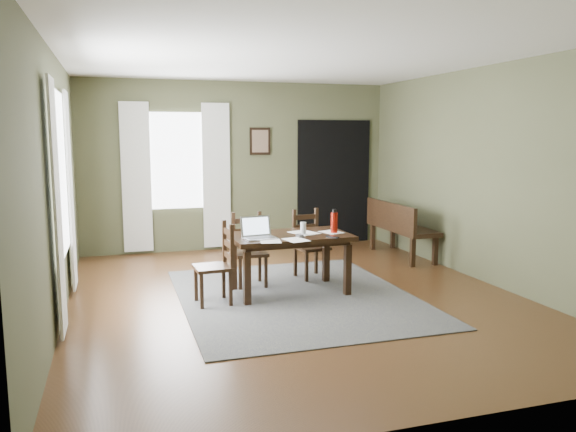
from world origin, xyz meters
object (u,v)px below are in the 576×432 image
object	(u,v)px
water_bottle	(334,222)
laptop	(258,233)
chair_back_right	(310,245)
bench	(398,224)
chair_back_left	(249,250)
chair_end	(217,265)
dining_table	(289,241)

from	to	relation	value
water_bottle	laptop	bearing A→B (deg)	-176.17
chair_back_right	water_bottle	distance (m)	0.79
bench	laptop	size ratio (longest dim) A/B	3.89
chair_back_left	chair_back_right	size ratio (longest dim) A/B	1.01
chair_back_left	chair_back_right	world-z (taller)	chair_back_left
chair_end	chair_back_right	distance (m)	1.57
chair_end	laptop	world-z (taller)	laptop
bench	water_bottle	xyz separation A→B (m)	(-1.63, -1.45, 0.33)
laptop	chair_end	bearing A→B (deg)	178.68
chair_back_right	water_bottle	xyz separation A→B (m)	(0.06, -0.68, 0.40)
chair_back_right	chair_back_left	bearing A→B (deg)	-179.37
bench	water_bottle	distance (m)	2.21
chair_end	bench	bearing A→B (deg)	114.20
bench	water_bottle	world-z (taller)	water_bottle
chair_end	water_bottle	size ratio (longest dim) A/B	3.17
chair_back_right	bench	bearing A→B (deg)	15.52
dining_table	chair_back_left	bearing A→B (deg)	126.81
chair_back_right	water_bottle	size ratio (longest dim) A/B	3.13
chair_end	chair_back_right	bearing A→B (deg)	117.27
laptop	water_bottle	distance (m)	0.95
chair_back_right	water_bottle	bearing A→B (deg)	-93.84
laptop	water_bottle	bearing A→B (deg)	-3.37
dining_table	laptop	bearing A→B (deg)	-164.32
chair_back_right	laptop	distance (m)	1.20
bench	laptop	xyz separation A→B (m)	(-2.57, -1.52, 0.26)
water_bottle	chair_back_left	bearing A→B (deg)	149.40
dining_table	chair_back_left	world-z (taller)	chair_back_left
dining_table	chair_end	world-z (taller)	chair_end
dining_table	chair_back_right	bearing A→B (deg)	50.94
chair_back_left	laptop	bearing A→B (deg)	-93.05
chair_end	chair_back_right	world-z (taller)	chair_end
dining_table	chair_end	xyz separation A→B (m)	(-0.89, -0.18, -0.18)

